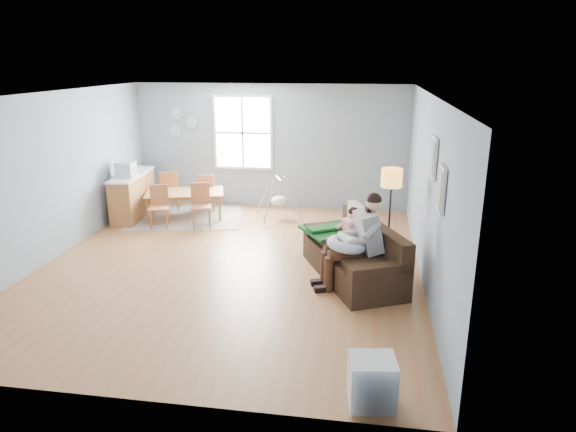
% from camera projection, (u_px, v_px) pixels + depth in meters
% --- Properties ---
extents(room, '(8.40, 9.40, 3.90)m').
position_uv_depth(room, '(226.00, 113.00, 7.61)').
color(room, '#A6673B').
extents(window, '(1.32, 0.08, 1.62)m').
position_uv_depth(window, '(243.00, 133.00, 11.20)').
color(window, silver).
rests_on(window, room).
extents(pictures, '(0.05, 1.34, 0.74)m').
position_uv_depth(pictures, '(437.00, 172.00, 6.35)').
color(pictures, silver).
rests_on(pictures, room).
extents(wall_plates, '(0.67, 0.02, 0.66)m').
position_uv_depth(wall_plates, '(181.00, 123.00, 11.36)').
color(wall_plates, '#8B9BA7').
rests_on(wall_plates, room).
extents(sofa, '(1.69, 2.27, 0.85)m').
position_uv_depth(sofa, '(356.00, 258.00, 7.78)').
color(sofa, black).
rests_on(sofa, room).
extents(green_throw, '(1.25, 1.20, 0.04)m').
position_uv_depth(green_throw, '(335.00, 230.00, 8.32)').
color(green_throw, '#16612C').
rests_on(green_throw, sofa).
extents(beige_pillow, '(0.30, 0.49, 0.48)m').
position_uv_depth(beige_pillow, '(356.00, 218.00, 8.20)').
color(beige_pillow, tan).
rests_on(beige_pillow, sofa).
extents(father, '(1.06, 0.70, 1.40)m').
position_uv_depth(father, '(357.00, 238.00, 7.34)').
color(father, gray).
rests_on(father, sofa).
extents(nursing_pillow, '(0.75, 0.75, 0.23)m').
position_uv_depth(nursing_pillow, '(347.00, 244.00, 7.32)').
color(nursing_pillow, silver).
rests_on(nursing_pillow, father).
extents(infant, '(0.29, 0.35, 0.14)m').
position_uv_depth(infant, '(346.00, 238.00, 7.33)').
color(infant, white).
rests_on(infant, nursing_pillow).
extents(toddler, '(0.56, 0.45, 0.83)m').
position_uv_depth(toddler, '(347.00, 229.00, 7.82)').
color(toddler, white).
rests_on(toddler, sofa).
extents(floor_lamp, '(0.32, 0.32, 1.60)m').
position_uv_depth(floor_lamp, '(391.00, 186.00, 7.86)').
color(floor_lamp, black).
rests_on(floor_lamp, room).
extents(storage_cube, '(0.49, 0.44, 0.49)m').
position_uv_depth(storage_cube, '(371.00, 382.00, 4.90)').
color(storage_cube, silver).
rests_on(storage_cube, room).
extents(rug, '(2.57, 2.13, 0.01)m').
position_uv_depth(rug, '(186.00, 217.00, 10.77)').
color(rug, gray).
rests_on(rug, room).
extents(dining_table, '(1.76, 1.29, 0.56)m').
position_uv_depth(dining_table, '(185.00, 205.00, 10.69)').
color(dining_table, olive).
rests_on(dining_table, rug).
extents(chair_sw, '(0.46, 0.46, 0.83)m').
position_uv_depth(chair_sw, '(159.00, 204.00, 10.08)').
color(chair_sw, brown).
rests_on(chair_sw, rug).
extents(chair_se, '(0.49, 0.49, 0.86)m').
position_uv_depth(chair_se, '(201.00, 202.00, 10.11)').
color(chair_se, brown).
rests_on(chair_se, rug).
extents(chair_nw, '(0.49, 0.49, 0.89)m').
position_uv_depth(chair_nw, '(170.00, 188.00, 11.15)').
color(chair_nw, brown).
rests_on(chair_nw, rug).
extents(chair_ne, '(0.40, 0.40, 0.81)m').
position_uv_depth(chair_ne, '(207.00, 190.00, 11.20)').
color(chair_ne, brown).
rests_on(chair_ne, rug).
extents(counter, '(0.65, 1.69, 0.92)m').
position_uv_depth(counter, '(133.00, 195.00, 10.72)').
color(counter, olive).
rests_on(counter, room).
extents(monitor, '(0.34, 0.32, 0.31)m').
position_uv_depth(monitor, '(126.00, 170.00, 10.24)').
color(monitor, '#B5B5BA').
rests_on(monitor, counter).
extents(baby_swing, '(1.09, 1.10, 0.85)m').
position_uv_depth(baby_swing, '(279.00, 200.00, 10.65)').
color(baby_swing, '#B5B5BA').
rests_on(baby_swing, room).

